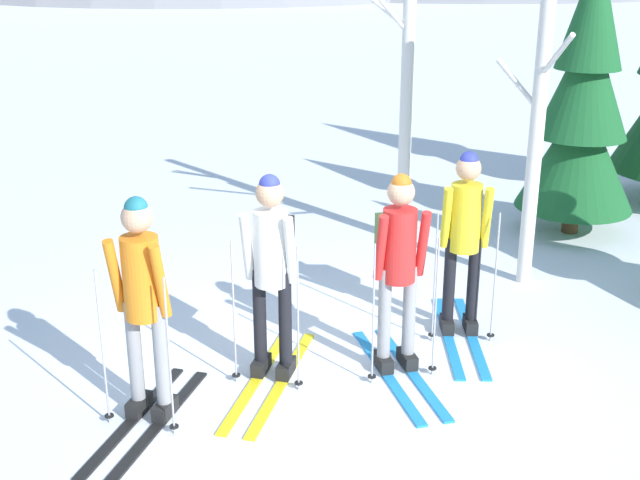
# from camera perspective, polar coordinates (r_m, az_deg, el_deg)

# --- Properties ---
(ground_plane) EXTENTS (400.00, 400.00, 0.00)m
(ground_plane) POSITION_cam_1_polar(r_m,az_deg,el_deg) (7.02, 0.72, -9.41)
(ground_plane) COLOR white
(skier_in_orange) EXTENTS (0.96, 1.58, 1.78)m
(skier_in_orange) POSITION_cam_1_polar(r_m,az_deg,el_deg) (6.14, -12.29, -4.13)
(skier_in_orange) COLOR black
(skier_in_orange) RESTS_ON ground
(skier_in_white) EXTENTS (0.98, 1.75, 1.76)m
(skier_in_white) POSITION_cam_1_polar(r_m,az_deg,el_deg) (6.61, -3.40, -1.80)
(skier_in_white) COLOR yellow
(skier_in_white) RESTS_ON ground
(skier_in_red) EXTENTS (0.61, 1.66, 1.74)m
(skier_in_red) POSITION_cam_1_polar(r_m,az_deg,el_deg) (6.73, 5.48, -1.55)
(skier_in_red) COLOR #1E84D1
(skier_in_red) RESTS_ON ground
(skier_in_yellow) EXTENTS (0.61, 1.69, 1.75)m
(skier_in_yellow) POSITION_cam_1_polar(r_m,az_deg,el_deg) (7.48, 10.05, 0.48)
(skier_in_yellow) COLOR #1E84D1
(skier_in_yellow) RESTS_ON ground
(pine_tree_near) EXTENTS (1.44, 1.44, 3.47)m
(pine_tree_near) POSITION_cam_1_polar(r_m,az_deg,el_deg) (10.45, 17.90, 8.79)
(pine_tree_near) COLOR #51381E
(pine_tree_near) RESTS_ON ground
(birch_tree_tall) EXTENTS (0.88, 0.95, 3.54)m
(birch_tree_tall) POSITION_cam_1_polar(r_m,az_deg,el_deg) (8.60, 14.93, 8.53)
(birch_tree_tall) COLOR silver
(birch_tree_tall) RESTS_ON ground
(birch_tree_slender) EXTENTS (0.54, 0.24, 3.56)m
(birch_tree_slender) POSITION_cam_1_polar(r_m,az_deg,el_deg) (9.74, 6.03, 10.25)
(birch_tree_slender) COLOR silver
(birch_tree_slender) RESTS_ON ground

